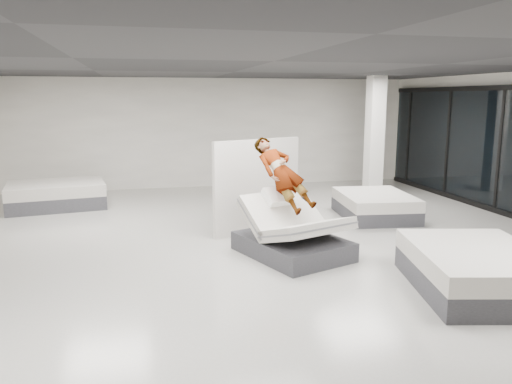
# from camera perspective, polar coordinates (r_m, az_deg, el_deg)

# --- Properties ---
(room) EXTENTS (14.00, 14.04, 3.20)m
(room) POSITION_cam_1_polar(r_m,az_deg,el_deg) (8.13, 2.01, 3.39)
(room) COLOR #B5B3AB
(room) RESTS_ON ground
(hero_bed) EXTENTS (1.90, 2.16, 1.12)m
(hero_bed) POSITION_cam_1_polar(r_m,az_deg,el_deg) (8.47, 4.24, -4.96)
(hero_bed) COLOR #3E3E44
(hero_bed) RESTS_ON floor
(person) EXTENTS (1.04, 1.53, 1.37)m
(person) POSITION_cam_1_polar(r_m,az_deg,el_deg) (8.53, 3.02, 0.62)
(person) COLOR slate
(person) RESTS_ON hero_bed
(remote) EXTENTS (0.10, 0.15, 0.08)m
(remote) POSITION_cam_1_polar(r_m,az_deg,el_deg) (8.43, 5.63, -0.78)
(remote) COLOR black
(remote) RESTS_ON person
(divider_panel) EXTENTS (1.90, 0.88, 1.84)m
(divider_panel) POSITION_cam_1_polar(r_m,az_deg,el_deg) (9.86, 0.17, 0.71)
(divider_panel) COLOR beige
(divider_panel) RESTS_ON floor
(flat_bed_right_far) EXTENTS (1.68, 2.11, 0.54)m
(flat_bed_right_far) POSITION_cam_1_polar(r_m,az_deg,el_deg) (11.45, 13.42, -1.51)
(flat_bed_right_far) COLOR #3E3E44
(flat_bed_right_far) RESTS_ON floor
(flat_bed_right_near) EXTENTS (2.06, 2.47, 0.60)m
(flat_bed_right_near) POSITION_cam_1_polar(r_m,az_deg,el_deg) (7.61, 23.87, -8.15)
(flat_bed_right_near) COLOR #3E3E44
(flat_bed_right_near) RESTS_ON floor
(flat_bed_left_far) EXTENTS (2.44, 1.98, 0.61)m
(flat_bed_left_far) POSITION_cam_1_polar(r_m,az_deg,el_deg) (13.12, -21.84, -0.29)
(flat_bed_left_far) COLOR #3E3E44
(flat_bed_left_far) RESTS_ON floor
(column) EXTENTS (0.40, 0.40, 3.20)m
(column) POSITION_cam_1_polar(r_m,az_deg,el_deg) (13.76, 13.38, 6.13)
(column) COLOR silver
(column) RESTS_ON floor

